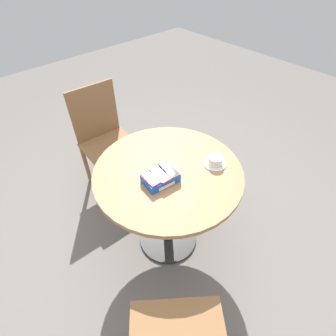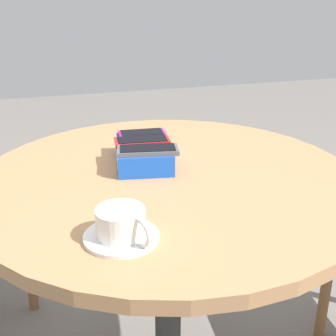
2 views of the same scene
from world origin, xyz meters
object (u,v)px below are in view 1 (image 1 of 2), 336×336
at_px(phone_magenta, 151,179).
at_px(saucer, 215,164).
at_px(phone_red, 160,175).
at_px(chair_near_window, 106,139).
at_px(round_table, 168,187).
at_px(coffee_cup, 215,160).
at_px(phone_box, 161,178).
at_px(phone_gray, 169,169).

xyz_separation_m(phone_magenta, saucer, (0.41, -0.13, -0.05)).
bearing_deg(phone_red, chair_near_window, 80.17).
bearing_deg(phone_red, round_table, 22.19).
distance_m(round_table, coffee_cup, 0.35).
distance_m(phone_box, phone_gray, 0.07).
bearing_deg(chair_near_window, phone_box, -99.59).
relative_size(phone_red, coffee_cup, 1.23).
bearing_deg(coffee_cup, chair_near_window, 100.83).
height_order(phone_box, phone_red, phone_red).
height_order(phone_magenta, coffee_cup, coffee_cup).
bearing_deg(coffee_cup, saucer, -149.88).
distance_m(phone_magenta, phone_red, 0.06).
bearing_deg(phone_magenta, phone_gray, -6.42).
bearing_deg(chair_near_window, phone_magenta, -103.67).
relative_size(phone_gray, chair_near_window, 0.16).
bearing_deg(round_table, phone_box, -158.09).
relative_size(saucer, chair_near_window, 0.15).
xyz_separation_m(round_table, phone_box, (-0.09, -0.04, 0.17)).
distance_m(phone_red, phone_gray, 0.07).
bearing_deg(round_table, saucer, -32.03).
distance_m(phone_box, coffee_cup, 0.36).
distance_m(phone_magenta, chair_near_window, 0.97).
distance_m(round_table, phone_gray, 0.21).
distance_m(saucer, coffee_cup, 0.03).
height_order(round_table, phone_red, phone_red).
distance_m(phone_magenta, saucer, 0.43).
height_order(phone_red, chair_near_window, chair_near_window).
bearing_deg(saucer, chair_near_window, 100.67).
relative_size(phone_box, phone_red, 1.52).
xyz_separation_m(phone_box, coffee_cup, (0.34, -0.12, 0.01)).
relative_size(phone_box, coffee_cup, 1.86).
bearing_deg(phone_gray, round_table, 53.54).
xyz_separation_m(phone_magenta, chair_near_window, (0.22, 0.88, -0.33)).
relative_size(round_table, chair_near_window, 0.99).
distance_m(phone_box, saucer, 0.36).
xyz_separation_m(round_table, saucer, (0.25, -0.16, 0.15)).
bearing_deg(chair_near_window, phone_gray, -95.66).
bearing_deg(phone_magenta, saucer, -17.69).
bearing_deg(phone_magenta, round_table, 9.70).
height_order(round_table, coffee_cup, coffee_cup).
distance_m(phone_magenta, coffee_cup, 0.43).
bearing_deg(coffee_cup, phone_gray, 158.08).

